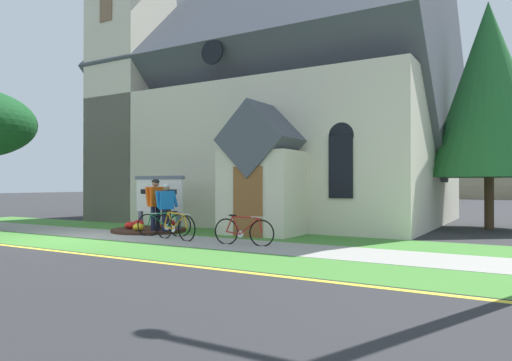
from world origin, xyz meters
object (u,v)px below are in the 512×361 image
Objects in this scene: bicycle_silver at (175,226)px; cyclist_in_yellow_jersey at (156,201)px; bicycle_yellow at (164,224)px; roadside_conifer at (489,89)px; cyclist_in_orange_jersey at (166,205)px; bicycle_black at (243,231)px; church_sign at (159,195)px.

cyclist_in_yellow_jersey is (-1.65, 0.99, 0.65)m from bicycle_silver.
cyclist_in_yellow_jersey reaches higher than bicycle_yellow.
bicycle_yellow is at bearing -137.87° from roadside_conifer.
bicycle_black is at bearing -15.38° from cyclist_in_orange_jersey.
bicycle_yellow is 1.16m from cyclist_in_yellow_jersey.
church_sign is at bearing 141.71° from cyclist_in_orange_jersey.
church_sign is 12.04m from roadside_conifer.
bicycle_black is at bearing -21.64° from church_sign.
bicycle_yellow is 0.99× the size of cyclist_in_orange_jersey.
roadside_conifer reaches higher than bicycle_black.
church_sign is 2.96m from bicycle_silver.
cyclist_in_yellow_jersey is at bearing 148.43° from bicycle_yellow.
bicycle_yellow is at bearing 149.50° from bicycle_silver.
bicycle_black reaches higher than bicycle_yellow.
cyclist_in_orange_jersey is at bearing -140.60° from roadside_conifer.
bicycle_black is 0.21× the size of roadside_conifer.
bicycle_silver is 1.00× the size of bicycle_black.
bicycle_black is 1.08× the size of bicycle_yellow.
bicycle_silver is 0.98× the size of cyclist_in_yellow_jersey.
church_sign is at bearing 158.36° from bicycle_black.
bicycle_silver is 0.99m from bicycle_yellow.
roadside_conifer reaches higher than bicycle_yellow.
roadside_conifer is (8.57, 7.04, 3.98)m from cyclist_in_orange_jersey.
church_sign is at bearing 136.95° from bicycle_yellow.
cyclist_in_orange_jersey reaches higher than bicycle_silver.
cyclist_in_yellow_jersey is 1.09× the size of cyclist_in_orange_jersey.
cyclist_in_yellow_jersey reaches higher than bicycle_silver.
bicycle_silver reaches higher than bicycle_yellow.
roadside_conifer is at bearing 47.08° from bicycle_silver.
church_sign reaches higher than bicycle_black.
bicycle_silver is (2.22, -1.78, -0.82)m from church_sign.
cyclist_in_yellow_jersey is at bearing 165.73° from bicycle_black.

